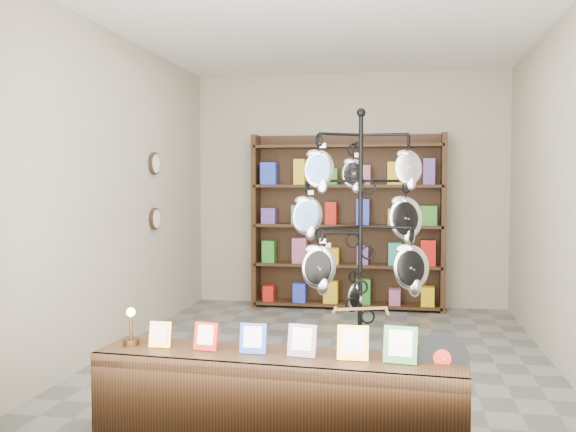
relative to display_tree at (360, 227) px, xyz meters
name	(u,v)px	position (x,y,z in m)	size (l,w,h in m)	color
ground	(326,355)	(-0.36, 0.85, -1.25)	(5.00, 5.00, 0.00)	slate
room_envelope	(327,154)	(-0.36, 0.85, 0.60)	(5.00, 5.00, 5.00)	#AAA189
display_tree	(360,227)	(0.00, 0.00, 0.00)	(1.13, 1.10, 2.16)	black
front_shelf	(278,399)	(-0.42, -1.20, -0.97)	(2.27, 0.60, 0.79)	black
back_shelving	(347,227)	(-0.36, 3.15, -0.22)	(2.42, 0.36, 2.20)	black
wall_clocks	(155,191)	(-2.33, 1.65, 0.25)	(0.03, 0.24, 0.84)	black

